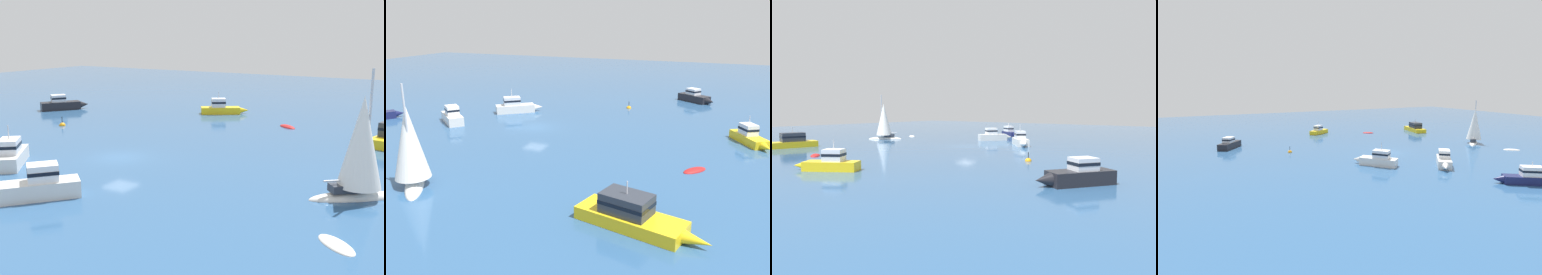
# 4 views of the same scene
# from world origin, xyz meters

# --- Properties ---
(ground_plane) EXTENTS (160.00, 160.00, 0.00)m
(ground_plane) POSITION_xyz_m (0.00, 0.00, 0.00)
(ground_plane) COLOR #2D5684
(rib) EXTENTS (2.29, 2.60, 0.49)m
(rib) POSITION_xyz_m (19.47, -7.50, 0.00)
(rib) COLOR #B21E1E
(rib) RESTS_ON ground
(motor_cruiser) EXTENTS (5.53, 4.88, 2.20)m
(motor_cruiser) POSITION_xyz_m (-10.59, -1.95, 0.82)
(motor_cruiser) COLOR silver
(motor_cruiser) RESTS_ON ground
(rib_1) EXTENTS (2.58, 2.74, 0.39)m
(rib_1) POSITION_xyz_m (-7.82, -19.86, 0.00)
(rib_1) COLOR silver
(rib_1) RESTS_ON ground
(launch) EXTENTS (5.81, 5.14, 3.25)m
(launch) POSITION_xyz_m (-6.01, 5.92, 0.84)
(launch) COLOR silver
(launch) RESTS_ON ground
(cabin_cruiser_1) EXTENTS (5.95, 4.72, 2.02)m
(cabin_cruiser_1) POSITION_xyz_m (15.74, 22.61, 0.76)
(cabin_cruiser_1) COLOR black
(cabin_cruiser_1) RESTS_ON ground
(sailboat) EXTENTS (4.87, 5.56, 8.56)m
(sailboat) POSITION_xyz_m (-0.27, -19.18, 3.02)
(sailboat) COLOR silver
(sailboat) RESTS_ON ground
(motor_cruiser_1) EXTENTS (4.34, 5.76, 2.84)m
(motor_cruiser_1) POSITION_xyz_m (23.71, 2.77, 0.71)
(motor_cruiser_1) COLOR yellow
(motor_cruiser_1) RESTS_ON ground
(channel_buoy) EXTENTS (0.70, 0.70, 1.33)m
(channel_buoy) POSITION_xyz_m (7.53, 14.32, 0.01)
(channel_buoy) COLOR orange
(channel_buoy) RESTS_ON ground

